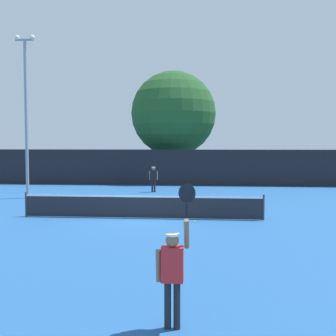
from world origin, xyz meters
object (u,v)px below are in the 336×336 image
(large_tree, at_px, (173,114))
(parked_car_near, at_px, (92,169))
(player_serving, at_px, (173,266))
(light_pole, at_px, (26,107))
(parked_car_mid, at_px, (142,169))
(player_receiving, at_px, (153,177))
(tennis_ball, at_px, (195,221))
(parked_car_far, at_px, (284,171))

(large_tree, relative_size, parked_car_near, 2.16)
(player_serving, height_order, parked_car_near, player_serving)
(light_pole, xyz_separation_m, parked_car_mid, (4.46, 15.27, -4.54))
(light_pole, relative_size, parked_car_mid, 2.24)
(player_receiving, distance_m, light_pole, 8.99)
(player_receiving, bearing_deg, parked_car_mid, -77.55)
(player_receiving, relative_size, tennis_ball, 24.58)
(large_tree, bearing_deg, player_receiving, -94.60)
(tennis_ball, relative_size, parked_car_mid, 0.02)
(player_serving, distance_m, parked_car_near, 34.34)
(light_pole, bearing_deg, parked_car_far, 38.30)
(tennis_ball, relative_size, parked_car_far, 0.02)
(parked_car_far, bearing_deg, large_tree, -176.16)
(parked_car_near, distance_m, parked_car_far, 18.15)
(tennis_ball, relative_size, parked_car_near, 0.02)
(tennis_ball, distance_m, light_pole, 13.16)
(player_receiving, relative_size, parked_car_far, 0.38)
(parked_car_near, bearing_deg, tennis_ball, -60.48)
(parked_car_near, xyz_separation_m, parked_car_mid, (5.03, -0.92, 0.00))
(player_serving, height_order, large_tree, large_tree)
(light_pole, bearing_deg, parked_car_near, 92.01)
(tennis_ball, bearing_deg, light_pole, 146.15)
(parked_car_near, xyz_separation_m, parked_car_far, (17.99, -2.43, 0.00))
(player_serving, distance_m, light_pole, 19.70)
(light_pole, distance_m, parked_car_near, 16.82)
(large_tree, bearing_deg, parked_car_far, 9.74)
(light_pole, xyz_separation_m, parked_car_far, (17.42, 13.76, -4.54))
(tennis_ball, height_order, light_pole, light_pole)
(parked_car_mid, height_order, parked_car_far, same)
(player_serving, distance_m, large_tree, 29.08)
(player_serving, relative_size, parked_car_mid, 0.59)
(light_pole, bearing_deg, player_serving, -59.17)
(large_tree, xyz_separation_m, parked_car_near, (-8.29, 4.09, -4.99))
(player_receiving, xyz_separation_m, light_pole, (-7.04, -3.58, 4.29))
(tennis_ball, xyz_separation_m, large_tree, (-2.29, 18.81, 5.74))
(player_serving, xyz_separation_m, player_receiving, (-2.83, 20.11, -0.08))
(light_pole, height_order, large_tree, light_pole)
(parked_car_near, height_order, parked_car_far, same)
(parked_car_far, bearing_deg, light_pole, -147.60)
(player_receiving, height_order, parked_car_far, parked_car_far)
(tennis_ball, bearing_deg, parked_car_mid, 104.18)
(parked_car_near, bearing_deg, light_pole, -83.27)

